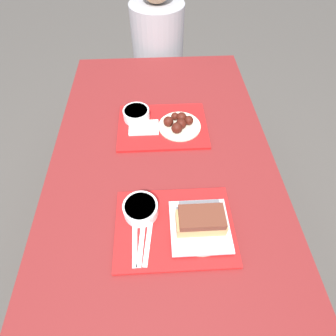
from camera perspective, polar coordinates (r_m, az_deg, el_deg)
name	(u,v)px	position (r m, az deg, el deg)	size (l,w,h in m)	color
ground_plane	(165,244)	(1.71, -0.66, -16.29)	(12.00, 12.00, 0.00)	#4C4742
picnic_table	(164,186)	(1.12, -0.96, -3.92)	(0.95, 1.79, 0.74)	maroon
picnic_bench_far	(158,84)	(2.11, -2.21, 17.85)	(0.90, 0.28, 0.47)	maroon
tray_near	(175,227)	(0.93, 1.45, -12.73)	(0.41, 0.30, 0.01)	red
tray_far	(163,126)	(1.24, -1.18, 9.08)	(0.41, 0.30, 0.01)	red
bowl_coleslaw_near	(141,209)	(0.93, -5.99, -8.78)	(0.12, 0.12, 0.05)	white
brisket_sandwich_plate	(200,223)	(0.90, 7.09, -11.82)	(0.20, 0.20, 0.09)	beige
plastic_fork_near	(141,242)	(0.91, -5.79, -15.66)	(0.03, 0.17, 0.00)	white
plastic_knife_near	(148,241)	(0.91, -4.35, -15.63)	(0.04, 0.17, 0.00)	white
plastic_spoon_near	(135,242)	(0.91, -7.23, -15.68)	(0.02, 0.17, 0.00)	white
bowl_coleslaw_far	(136,114)	(1.26, -6.91, 11.65)	(0.12, 0.12, 0.05)	white
wings_plate_far	(179,123)	(1.21, 2.38, 9.67)	(0.19, 0.19, 0.06)	beige
napkin_far	(144,128)	(1.22, -5.29, 8.76)	(0.14, 0.10, 0.01)	white
person_seated_across	(158,38)	(1.93, -2.27, 26.47)	(0.34, 0.34, 0.67)	#9E9EA3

